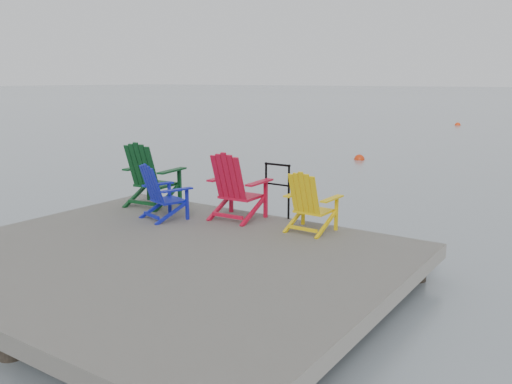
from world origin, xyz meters
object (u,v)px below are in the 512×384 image
Objects in this scene: buoy_a at (359,160)px; handrail at (277,185)px; chair_green at (150,174)px; chair_yellow at (310,202)px; buoy_b at (458,125)px; chair_blue at (162,192)px; chair_red at (236,186)px.

handrail is at bearing -74.01° from buoy_a.
chair_green is 3.17m from chair_yellow.
buoy_b is (-3.72, 26.60, -1.04)m from handrail.
chair_green reaches higher than chair_blue.
buoy_b is (-0.85, 16.61, 0.00)m from buoy_a.
chair_blue is (-1.49, -1.16, -0.08)m from handrail.
buoy_b is (-2.23, 27.76, -0.96)m from chair_blue.
buoy_a is (-1.38, 11.15, -0.96)m from chair_blue.
buoy_a is at bearing 110.88° from chair_yellow.
chair_blue reaches higher than buoy_b.
chair_yellow is at bearing -70.39° from buoy_a.
chair_yellow is (2.35, 0.68, 0.01)m from chair_blue.
chair_blue is at bearing -148.84° from chair_red.
handrail is at bearing 152.72° from chair_yellow.
chair_green reaches higher than chair_red.
chair_red reaches higher than chair_yellow.
chair_green is at bearing -176.43° from chair_yellow.
handrail is 26.88m from buoy_b.
chair_green reaches higher than buoy_b.
chair_red is 10.81m from buoy_a.
chair_blue is at bearing -85.41° from buoy_b.
buoy_a is at bearing 100.71° from chair_red.
chair_red is at bearing 50.54° from chair_blue.
chair_blue is 11.27m from buoy_a.
handrail is 2.63× the size of buoy_b.
chair_green reaches higher than chair_yellow.
chair_blue is at bearing -162.51° from chair_yellow.
buoy_a is (-2.86, 9.99, -1.04)m from handrail.
buoy_b is at bearing 111.88° from chair_blue.
buoy_a is (-3.73, 10.46, -0.96)m from chair_yellow.
buoy_a is at bearing 87.30° from chair_green.
buoy_a is 1.08× the size of buoy_b.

